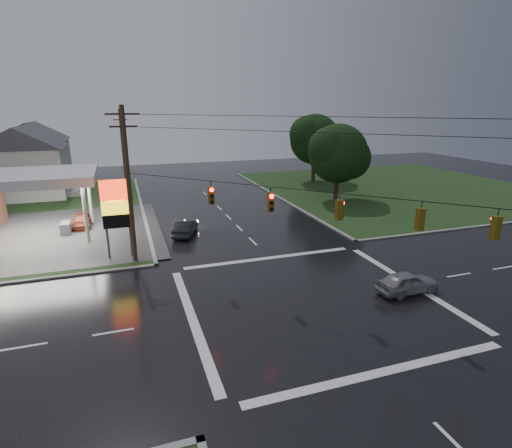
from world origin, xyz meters
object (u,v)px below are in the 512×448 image
object	(u,v)px
house_far	(34,151)
car_crossing	(407,282)
house_near	(25,161)
tree_ne_far	(316,139)
utility_pole_n	(123,148)
car_pump	(81,221)
pylon_sign	(116,206)
tree_ne_near	(339,154)
car_north	(185,227)
utility_pole_nw	(129,184)

from	to	relation	value
house_far	car_crossing	distance (m)	56.51
house_near	tree_ne_far	world-z (taller)	tree_ne_far
utility_pole_n	car_pump	xyz separation A→B (m)	(-4.38, -18.00, -4.88)
pylon_sign	house_near	xyz separation A→B (m)	(-10.45, 25.50, 0.39)
tree_ne_far	house_far	bearing A→B (deg)	160.29
utility_pole_n	tree_ne_near	world-z (taller)	utility_pole_n
car_crossing	tree_ne_far	bearing A→B (deg)	-19.26
pylon_sign	house_near	distance (m)	27.56
car_north	utility_pole_nw	bearing A→B (deg)	70.96
house_far	car_pump	size ratio (longest dim) A/B	2.74
car_north	car_crossing	world-z (taller)	car_north
car_pump	pylon_sign	bearing A→B (deg)	-71.49
utility_pole_nw	utility_pole_n	bearing A→B (deg)	90.00
utility_pole_nw	utility_pole_n	distance (m)	28.50
house_near	car_crossing	xyz separation A→B (m)	(26.88, -37.01, -3.74)
car_pump	house_far	bearing A→B (deg)	105.00
utility_pole_nw	utility_pole_n	world-z (taller)	utility_pole_nw
pylon_sign	tree_ne_far	size ratio (longest dim) A/B	0.61
house_near	tree_ne_far	bearing A→B (deg)	-3.01
tree_ne_near	car_crossing	world-z (taller)	tree_ne_near
tree_ne_far	car_crossing	world-z (taller)	tree_ne_far
pylon_sign	car_pump	bearing A→B (deg)	109.59
tree_ne_near	car_pump	size ratio (longest dim) A/B	2.22
utility_pole_nw	house_near	distance (m)	28.90
utility_pole_n	pylon_sign	bearing A→B (deg)	-92.08
utility_pole_nw	car_north	world-z (taller)	utility_pole_nw
house_far	tree_ne_far	world-z (taller)	tree_ne_far
pylon_sign	house_far	distance (m)	39.21
car_crossing	utility_pole_n	bearing A→B (deg)	20.10
pylon_sign	house_far	world-z (taller)	house_far
utility_pole_nw	tree_ne_near	size ratio (longest dim) A/B	1.22
utility_pole_nw	tree_ne_near	xyz separation A→B (m)	(23.64, 12.49, -0.16)
house_far	tree_ne_near	xyz separation A→B (m)	(36.09, -26.01, 1.16)
utility_pole_n	utility_pole_nw	bearing A→B (deg)	-90.00
house_near	tree_ne_far	xyz separation A→B (m)	(38.10, -2.01, 1.77)
utility_pole_nw	utility_pole_n	xyz separation A→B (m)	(0.00, 28.50, -0.25)
utility_pole_nw	car_crossing	xyz separation A→B (m)	(15.43, -10.51, -5.06)
house_near	house_far	world-z (taller)	same
house_near	car_pump	distance (m)	17.91
pylon_sign	car_pump	distance (m)	10.65
utility_pole_nw	car_crossing	world-z (taller)	utility_pole_nw
house_far	car_north	size ratio (longest dim) A/B	2.69
utility_pole_nw	car_crossing	bearing A→B (deg)	-34.25
car_crossing	pylon_sign	bearing A→B (deg)	53.51
utility_pole_n	car_crossing	xyz separation A→B (m)	(15.43, -39.01, -4.81)
utility_pole_nw	house_far	distance (m)	40.48
utility_pole_nw	house_far	bearing A→B (deg)	107.92
utility_pole_n	car_north	bearing A→B (deg)	-79.28
house_near	car_north	distance (m)	26.95
tree_ne_far	car_crossing	bearing A→B (deg)	-107.77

